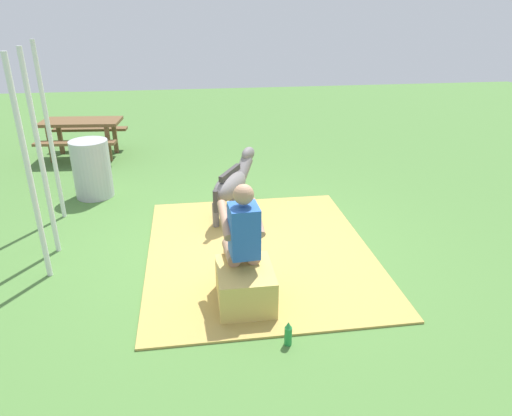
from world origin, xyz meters
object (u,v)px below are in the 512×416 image
at_px(water_barrel, 92,169).
at_px(tent_pole_left, 29,174).
at_px(picnic_bench, 82,129).
at_px(hay_bale, 245,287).
at_px(person_seated, 242,236).
at_px(soda_bottle, 288,334).
at_px(tent_pole_right, 50,135).
at_px(pony_standing, 233,184).
at_px(tent_pole_mid, 41,157).

xyz_separation_m(water_barrel, tent_pole_left, (-2.39, 0.11, 0.76)).
xyz_separation_m(water_barrel, picnic_bench, (2.15, 0.54, 0.12)).
relative_size(hay_bale, tent_pole_left, 0.28).
bearing_deg(water_barrel, tent_pole_left, 177.31).
distance_m(hay_bale, tent_pole_left, 2.52).
height_order(hay_bale, person_seated, person_seated).
relative_size(soda_bottle, tent_pole_left, 0.10).
bearing_deg(tent_pole_right, person_seated, -135.12).
bearing_deg(pony_standing, tent_pole_mid, 105.63).
bearing_deg(tent_pole_right, pony_standing, -99.57).
xyz_separation_m(person_seated, water_barrel, (3.10, 2.02, -0.25)).
relative_size(tent_pole_left, picnic_bench, 1.51).
xyz_separation_m(tent_pole_right, picnic_bench, (2.90, 0.22, -0.64)).
xyz_separation_m(tent_pole_right, tent_pole_mid, (-1.04, -0.16, 0.00)).
height_order(soda_bottle, tent_pole_left, tent_pole_left).
bearing_deg(picnic_bench, pony_standing, -141.32).
bearing_deg(water_barrel, soda_bottle, -149.28).
bearing_deg(pony_standing, tent_pole_left, 118.87).
relative_size(person_seated, picnic_bench, 0.81).
bearing_deg(hay_bale, pony_standing, -2.29).
height_order(person_seated, tent_pole_mid, tent_pole_mid).
height_order(hay_bale, tent_pole_mid, tent_pole_mid).
distance_m(soda_bottle, tent_pole_left, 3.09).
height_order(person_seated, picnic_bench, person_seated).
bearing_deg(person_seated, tent_pole_mid, 59.08).
distance_m(hay_bale, soda_bottle, 0.74).
height_order(hay_bale, picnic_bench, picnic_bench).
relative_size(hay_bale, picnic_bench, 0.42).
bearing_deg(picnic_bench, soda_bottle, -154.69).
bearing_deg(hay_bale, tent_pole_mid, 56.17).
relative_size(person_seated, water_barrel, 1.42).
height_order(person_seated, water_barrel, person_seated).
bearing_deg(hay_bale, soda_bottle, -155.32).
bearing_deg(water_barrel, person_seated, -146.90).
height_order(person_seated, pony_standing, person_seated).
xyz_separation_m(person_seated, tent_pole_left, (0.71, 2.13, 0.51)).
bearing_deg(water_barrel, tent_pole_mid, 175.04).
relative_size(hay_bale, pony_standing, 0.55).
height_order(tent_pole_right, picnic_bench, tent_pole_right).
height_order(water_barrel, tent_pole_right, tent_pole_right).
height_order(soda_bottle, water_barrel, water_barrel).
xyz_separation_m(hay_bale, tent_pole_right, (2.51, 2.34, 1.01)).
relative_size(person_seated, pony_standing, 1.06).
bearing_deg(tent_pole_right, soda_bottle, -140.14).
bearing_deg(picnic_bench, water_barrel, -165.90).
relative_size(water_barrel, tent_pole_left, 0.37).
bearing_deg(water_barrel, picnic_bench, 14.10).
relative_size(tent_pole_left, tent_pole_mid, 1.00).
xyz_separation_m(hay_bale, pony_standing, (2.10, -0.08, 0.32)).
distance_m(tent_pole_right, picnic_bench, 2.98).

